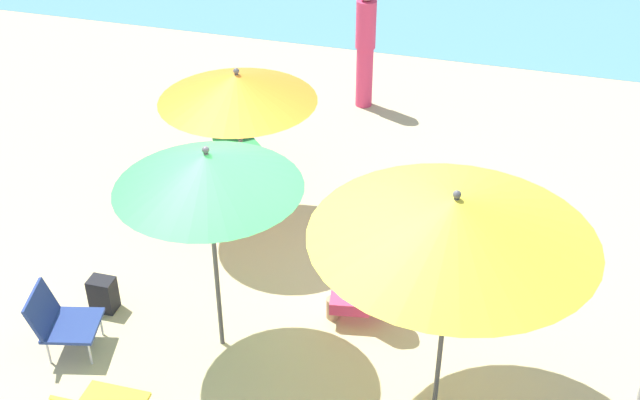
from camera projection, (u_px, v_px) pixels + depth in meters
name	position (u px, v px, depth m)	size (l,w,h in m)	color
ground_plane	(284.00, 327.00, 7.44)	(40.00, 40.00, 0.00)	#CCB789
umbrella_orange	(237.00, 87.00, 8.02)	(1.59, 1.59, 1.79)	#4C4C51
umbrella_green	(207.00, 171.00, 6.29)	(1.50, 1.50, 2.00)	#4C4C51
umbrella_yellow	(454.00, 218.00, 5.64)	(2.06, 2.06, 2.07)	#4C4C51
beach_chair_a	(60.00, 319.00, 7.03)	(0.63, 0.58, 0.61)	navy
beach_chair_b	(235.00, 136.00, 9.83)	(0.73, 0.73, 0.63)	#33934C
person_a	(365.00, 46.00, 10.75)	(0.26, 0.26, 1.67)	#DB3866
person_b	(366.00, 280.00, 7.28)	(0.55, 0.36, 0.95)	#DB3866
beach_bag	(103.00, 294.00, 7.57)	(0.23, 0.17, 0.34)	black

